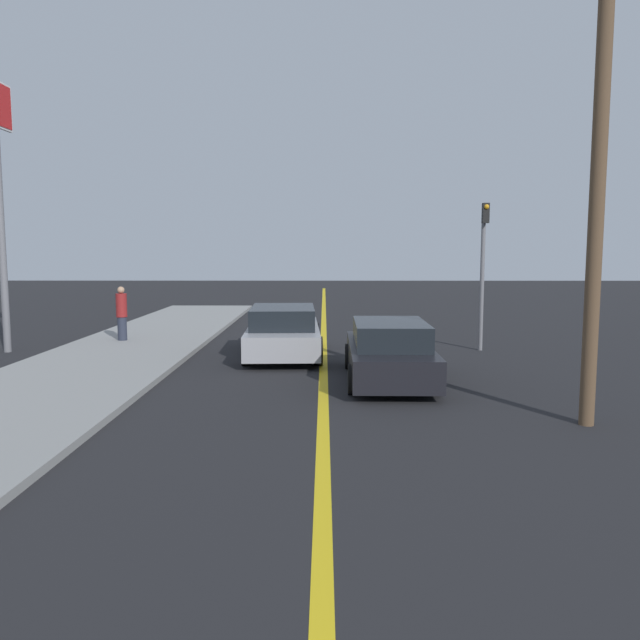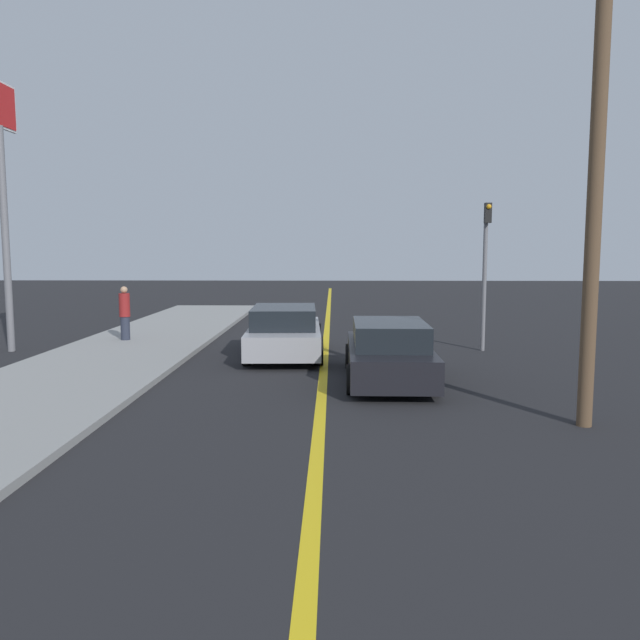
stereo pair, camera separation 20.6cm
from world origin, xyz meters
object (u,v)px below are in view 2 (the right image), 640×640
object	(u,v)px
roadside_sign	(1,156)
utility_pole	(594,214)
pedestrian_mid_group	(125,313)
car_ahead_center	(285,332)
car_near_right_lane	(389,352)
traffic_light	(485,261)

from	to	relation	value
roadside_sign	utility_pole	bearing A→B (deg)	-28.84
pedestrian_mid_group	utility_pole	size ratio (longest dim) A/B	0.24
car_ahead_center	car_near_right_lane	bearing A→B (deg)	-54.24
car_ahead_center	traffic_light	distance (m)	5.97
car_near_right_lane	traffic_light	distance (m)	5.53
car_ahead_center	roadside_sign	distance (m)	9.19
car_near_right_lane	traffic_light	xyz separation A→B (m)	(3.05, 4.19, 1.91)
car_near_right_lane	pedestrian_mid_group	world-z (taller)	pedestrian_mid_group
car_ahead_center	pedestrian_mid_group	world-z (taller)	pedestrian_mid_group
traffic_light	car_ahead_center	bearing A→B (deg)	-170.11
pedestrian_mid_group	roadside_sign	bearing A→B (deg)	-152.70
car_near_right_lane	pedestrian_mid_group	xyz separation A→B (m)	(-7.57, 5.28, 0.32)
pedestrian_mid_group	car_ahead_center	bearing A→B (deg)	-22.28
car_near_right_lane	car_ahead_center	bearing A→B (deg)	128.89
pedestrian_mid_group	roadside_sign	size ratio (longest dim) A/B	0.22
car_ahead_center	traffic_light	size ratio (longest dim) A/B	1.12
pedestrian_mid_group	car_near_right_lane	bearing A→B (deg)	-34.93
car_near_right_lane	roadside_sign	size ratio (longest dim) A/B	0.59
traffic_light	roadside_sign	distance (m)	13.72
roadside_sign	traffic_light	bearing A→B (deg)	1.48
car_near_right_lane	roadside_sign	bearing A→B (deg)	160.37
car_ahead_center	traffic_light	bearing A→B (deg)	7.51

